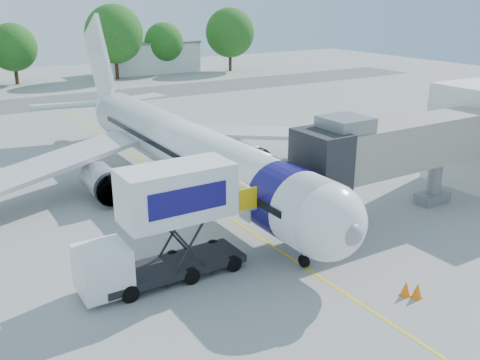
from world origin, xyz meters
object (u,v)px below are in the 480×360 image
ground_tug (426,335)px  catering_hiloader (165,225)px  jet_bridge (388,148)px  aircraft (182,147)px

ground_tug → catering_hiloader: bearing=106.0°
jet_bridge → catering_hiloader: 14.34m
aircraft → catering_hiloader: size_ratio=4.44×
jet_bridge → ground_tug: 13.58m
aircraft → catering_hiloader: aircraft is taller
aircraft → jet_bridge: bearing=-54.3°
catering_hiloader → ground_tug: bearing=-59.3°
aircraft → catering_hiloader: bearing=-119.4°
catering_hiloader → jet_bridge: bearing=0.0°
aircraft → jet_bridge: (7.99, -11.12, 1.39)m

